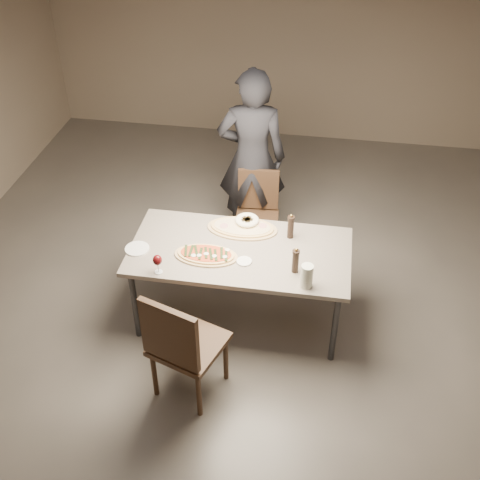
% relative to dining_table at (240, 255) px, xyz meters
% --- Properties ---
extents(room, '(7.00, 7.00, 7.00)m').
position_rel_dining_table_xyz_m(room, '(0.00, 0.00, 0.71)').
color(room, '#5D5750').
rests_on(room, ground).
extents(dining_table, '(1.80, 0.90, 0.75)m').
position_rel_dining_table_xyz_m(dining_table, '(0.00, 0.00, 0.00)').
color(dining_table, gray).
rests_on(dining_table, ground).
extents(zucchini_pizza, '(0.51, 0.28, 0.05)m').
position_rel_dining_table_xyz_m(zucchini_pizza, '(-0.25, -0.13, 0.07)').
color(zucchini_pizza, tan).
rests_on(zucchini_pizza, dining_table).
extents(ham_pizza, '(0.60, 0.33, 0.04)m').
position_rel_dining_table_xyz_m(ham_pizza, '(-0.03, 0.28, 0.07)').
color(ham_pizza, tan).
rests_on(ham_pizza, dining_table).
extents(bread_basket, '(0.20, 0.20, 0.07)m').
position_rel_dining_table_xyz_m(bread_basket, '(0.00, 0.34, 0.10)').
color(bread_basket, '#EEE5C1').
rests_on(bread_basket, dining_table).
extents(oil_dish, '(0.12, 0.12, 0.01)m').
position_rel_dining_table_xyz_m(oil_dish, '(0.06, -0.15, 0.06)').
color(oil_dish, white).
rests_on(oil_dish, dining_table).
extents(pepper_mill_left, '(0.06, 0.06, 0.23)m').
position_rel_dining_table_xyz_m(pepper_mill_left, '(0.39, 0.24, 0.17)').
color(pepper_mill_left, black).
rests_on(pepper_mill_left, dining_table).
extents(pepper_mill_right, '(0.06, 0.06, 0.23)m').
position_rel_dining_table_xyz_m(pepper_mill_right, '(0.47, -0.20, 0.16)').
color(pepper_mill_right, black).
rests_on(pepper_mill_right, dining_table).
extents(carafe, '(0.09, 0.09, 0.20)m').
position_rel_dining_table_xyz_m(carafe, '(0.56, -0.35, 0.16)').
color(carafe, silver).
rests_on(carafe, dining_table).
extents(wine_glass, '(0.07, 0.07, 0.17)m').
position_rel_dining_table_xyz_m(wine_glass, '(-0.58, -0.38, 0.17)').
color(wine_glass, silver).
rests_on(wine_glass, dining_table).
extents(side_plate, '(0.20, 0.20, 0.01)m').
position_rel_dining_table_xyz_m(side_plate, '(-0.83, -0.13, 0.06)').
color(side_plate, white).
rests_on(side_plate, dining_table).
extents(chair_near, '(0.62, 0.62, 1.02)m').
position_rel_dining_table_xyz_m(chair_near, '(-0.28, -0.92, -0.12)').
color(chair_near, '#3C2819').
rests_on(chair_near, ground).
extents(chair_far, '(0.44, 0.44, 0.87)m').
position_rel_dining_table_xyz_m(chair_far, '(0.01, 0.98, -0.21)').
color(chair_far, '#3C2819').
rests_on(chair_far, ground).
extents(diner, '(0.71, 0.51, 1.81)m').
position_rel_dining_table_xyz_m(diner, '(-0.09, 1.22, 0.21)').
color(diner, black).
rests_on(diner, ground).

